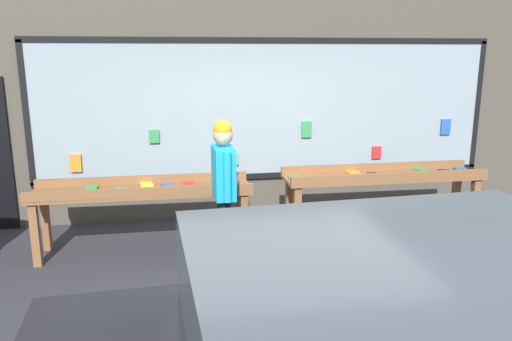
# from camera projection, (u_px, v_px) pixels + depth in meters

# --- Properties ---
(ground_plane) EXTENTS (40.00, 40.00, 0.00)m
(ground_plane) POSITION_uv_depth(u_px,v_px,m) (287.00, 280.00, 5.40)
(ground_plane) COLOR #2D2D33
(shopfront_facade) EXTENTS (8.88, 0.29, 3.37)m
(shopfront_facade) POSITION_uv_depth(u_px,v_px,m) (249.00, 104.00, 7.30)
(shopfront_facade) COLOR #4C473D
(shopfront_facade) RESTS_ON ground_plane
(display_table_left) EXTENTS (2.62, 0.68, 0.89)m
(display_table_left) POSITION_uv_depth(u_px,v_px,m) (143.00, 195.00, 6.03)
(display_table_left) COLOR brown
(display_table_left) RESTS_ON ground_plane
(display_table_right) EXTENTS (2.62, 0.64, 0.94)m
(display_table_right) POSITION_uv_depth(u_px,v_px,m) (383.00, 181.00, 6.55)
(display_table_right) COLOR brown
(display_table_right) RESTS_ON ground_plane
(person_browsing) EXTENTS (0.23, 0.67, 1.69)m
(person_browsing) POSITION_uv_depth(u_px,v_px,m) (224.00, 182.00, 5.59)
(person_browsing) COLOR black
(person_browsing) RESTS_ON ground_plane
(small_dog) EXTENTS (0.39, 0.58, 0.40)m
(small_dog) POSITION_uv_depth(u_px,v_px,m) (261.00, 246.00, 5.67)
(small_dog) COLOR #99724C
(small_dog) RESTS_ON ground_plane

